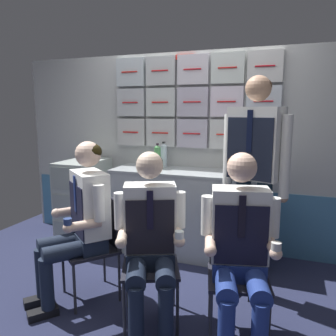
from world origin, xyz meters
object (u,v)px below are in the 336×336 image
(coffee_cup_spare, at_px, (251,172))
(crew_member_standing, at_px, (255,165))
(crew_member_left, at_px, (81,215))
(snack_banana, at_px, (232,169))
(folding_chair_right, at_px, (150,250))
(service_trolley, at_px, (84,199))
(water_bottle_short, at_px, (164,155))
(folding_chair_by_counter, at_px, (237,260))
(crew_member_right, at_px, (150,235))
(crew_member_by_counter, at_px, (241,243))
(folding_chair_left, at_px, (101,237))

(coffee_cup_spare, bearing_deg, crew_member_standing, -81.67)
(crew_member_left, height_order, snack_banana, crew_member_left)
(folding_chair_right, distance_m, coffee_cup_spare, 1.36)
(service_trolley, height_order, water_bottle_short, water_bottle_short)
(folding_chair_right, xyz_separation_m, water_bottle_short, (-0.39, 1.30, 0.54))
(folding_chair_right, distance_m, folding_chair_by_counter, 0.63)
(water_bottle_short, bearing_deg, crew_member_right, -72.50)
(crew_member_by_counter, relative_size, crew_member_standing, 0.70)
(service_trolley, distance_m, snack_banana, 1.72)
(crew_member_left, height_order, folding_chair_by_counter, crew_member_left)
(crew_member_right, distance_m, crew_member_by_counter, 0.61)
(folding_chair_left, height_order, crew_member_left, crew_member_left)
(crew_member_left, relative_size, water_bottle_short, 4.63)
(service_trolley, relative_size, coffee_cup_spare, 17.15)
(crew_member_left, xyz_separation_m, water_bottle_short, (0.20, 1.31, 0.33))
(crew_member_by_counter, relative_size, coffee_cup_spare, 22.43)
(service_trolley, xyz_separation_m, coffee_cup_spare, (1.86, 0.12, 0.42))
(crew_member_right, relative_size, snack_banana, 7.26)
(service_trolley, xyz_separation_m, snack_banana, (1.65, 0.23, 0.41))
(folding_chair_left, relative_size, folding_chair_right, 1.00)
(crew_member_right, distance_m, water_bottle_short, 1.55)
(service_trolley, xyz_separation_m, folding_chair_by_counter, (1.91, -0.97, -0.01))
(folding_chair_left, bearing_deg, folding_chair_by_counter, -2.52)
(folding_chair_right, bearing_deg, water_bottle_short, 106.78)
(crew_member_by_counter, height_order, crew_member_standing, crew_member_standing)
(service_trolley, bearing_deg, coffee_cup_spare, 3.70)
(folding_chair_right, height_order, crew_member_right, crew_member_right)
(snack_banana, bearing_deg, water_bottle_short, 177.28)
(crew_member_standing, bearing_deg, water_bottle_short, 145.27)
(crew_member_standing, bearing_deg, folding_chair_right, -140.18)
(snack_banana, bearing_deg, crew_member_right, -102.48)
(folding_chair_right, bearing_deg, crew_member_right, -66.36)
(folding_chair_right, xyz_separation_m, crew_member_right, (0.06, -0.15, 0.18))
(crew_member_by_counter, height_order, coffee_cup_spare, crew_member_by_counter)
(crew_member_right, bearing_deg, snack_banana, 77.52)
(crew_member_by_counter, xyz_separation_m, coffee_cup_spare, (-0.08, 1.24, 0.24))
(folding_chair_left, bearing_deg, crew_member_right, -24.78)
(crew_member_left, height_order, crew_member_right, crew_member_left)
(service_trolley, bearing_deg, folding_chair_by_counter, -26.89)
(folding_chair_by_counter, xyz_separation_m, crew_member_by_counter, (0.04, -0.15, 0.19))
(water_bottle_short, bearing_deg, crew_member_standing, -34.73)
(coffee_cup_spare, xyz_separation_m, snack_banana, (-0.21, 0.11, -0.01))
(crew_member_standing, bearing_deg, crew_member_left, -155.71)
(crew_member_by_counter, relative_size, snack_banana, 7.35)
(crew_member_left, relative_size, folding_chair_by_counter, 1.57)
(folding_chair_left, height_order, snack_banana, snack_banana)
(folding_chair_left, bearing_deg, service_trolley, 130.60)
(folding_chair_left, bearing_deg, water_bottle_short, 85.14)
(service_trolley, bearing_deg, water_bottle_short, 16.76)
(folding_chair_right, bearing_deg, crew_member_left, -179.07)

